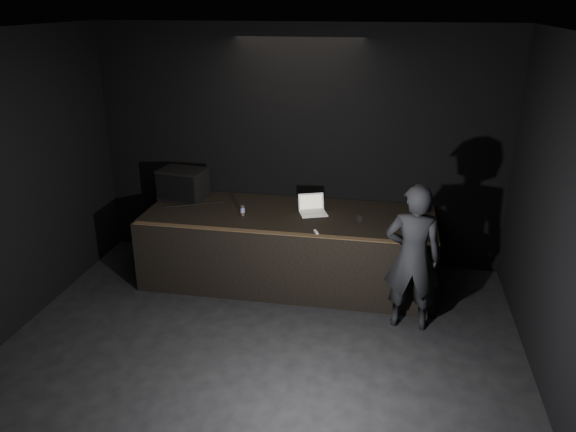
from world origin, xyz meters
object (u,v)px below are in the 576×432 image
(stage_riser, at_px, (289,247))
(stage_monitor, at_px, (183,184))
(beer_can, at_px, (243,210))
(laptop, at_px, (312,208))
(person, at_px, (413,258))

(stage_riser, distance_m, stage_monitor, 1.86)
(stage_riser, relative_size, beer_can, 27.50)
(laptop, distance_m, beer_can, 0.97)
(stage_riser, distance_m, laptop, 0.65)
(stage_riser, relative_size, person, 2.17)
(laptop, xyz_separation_m, person, (1.36, -1.06, -0.14))
(stage_riser, relative_size, laptop, 8.88)
(beer_can, xyz_separation_m, person, (2.29, -0.78, -0.15))
(stage_monitor, xyz_separation_m, laptop, (1.98, -0.27, -0.16))
(beer_can, bearing_deg, laptop, 16.62)
(stage_monitor, relative_size, beer_can, 4.97)
(stage_riser, height_order, stage_monitor, stage_monitor)
(laptop, xyz_separation_m, beer_can, (-0.93, -0.28, 0.01))
(stage_riser, xyz_separation_m, stage_monitor, (-1.67, 0.37, 0.72))
(stage_riser, xyz_separation_m, person, (1.67, -0.95, 0.42))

